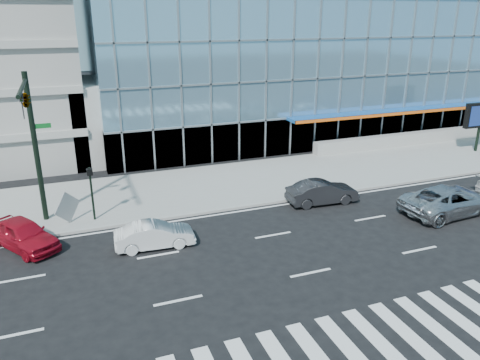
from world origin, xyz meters
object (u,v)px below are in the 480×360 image
object	(u,v)px
red_sedan	(23,234)
traffic_signal	(29,116)
white_sedan	(155,235)
ped_signal_post	(91,186)
dark_sedan	(322,192)
tilted_panel	(67,207)
silver_suv	(449,200)

from	to	relation	value
red_sedan	traffic_signal	bearing A→B (deg)	23.52
white_sedan	ped_signal_post	bearing A→B (deg)	36.01
ped_signal_post	red_sedan	world-z (taller)	ped_signal_post
dark_sedan	tilted_panel	size ratio (longest dim) A/B	3.30
white_sedan	tilted_panel	bearing A→B (deg)	47.21
dark_sedan	tilted_panel	xyz separation A→B (m)	(-14.39, 2.08, 0.36)
white_sedan	dark_sedan	xyz separation A→B (m)	(10.52, 2.01, 0.07)
ped_signal_post	white_sedan	xyz separation A→B (m)	(2.54, -4.04, -1.50)
white_sedan	dark_sedan	size ratio (longest dim) A/B	0.90
white_sedan	dark_sedan	bearing A→B (deg)	-75.33
traffic_signal	ped_signal_post	xyz separation A→B (m)	(2.50, 0.37, -4.02)
silver_suv	dark_sedan	world-z (taller)	silver_suv
white_sedan	red_sedan	size ratio (longest dim) A/B	0.90
traffic_signal	dark_sedan	distance (m)	16.57
ped_signal_post	silver_suv	size ratio (longest dim) A/B	0.51
traffic_signal	red_sedan	distance (m)	5.72
silver_suv	tilted_panel	distance (m)	21.26
ped_signal_post	dark_sedan	distance (m)	13.29
traffic_signal	red_sedan	world-z (taller)	traffic_signal
silver_suv	dark_sedan	size ratio (longest dim) A/B	1.36
dark_sedan	red_sedan	size ratio (longest dim) A/B	1.00
tilted_panel	white_sedan	bearing A→B (deg)	-90.68
white_sedan	tilted_panel	distance (m)	5.65
traffic_signal	dark_sedan	bearing A→B (deg)	-6.06
white_sedan	traffic_signal	bearing A→B (deg)	57.79
white_sedan	tilted_panel	size ratio (longest dim) A/B	2.97
ped_signal_post	white_sedan	bearing A→B (deg)	-57.82
white_sedan	red_sedan	xyz separation A→B (m)	(-6.00, 2.18, 0.09)
ped_signal_post	silver_suv	world-z (taller)	ped_signal_post
white_sedan	silver_suv	bearing A→B (deg)	-92.75
traffic_signal	ped_signal_post	world-z (taller)	traffic_signal
traffic_signal	white_sedan	size ratio (longest dim) A/B	2.07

